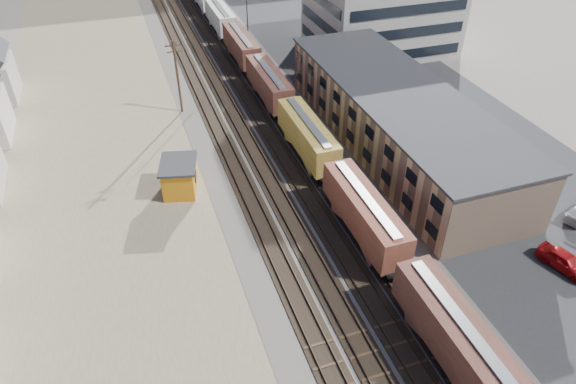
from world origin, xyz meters
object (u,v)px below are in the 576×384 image
object	(u,v)px
freight_train	(287,107)
parked_car_red	(565,261)
maintenance_shed	(180,177)
utility_pole_north	(177,76)
parked_car_blue	(347,46)

from	to	relation	value
freight_train	parked_car_red	world-z (taller)	freight_train
freight_train	maintenance_shed	distance (m)	18.27
utility_pole_north	parked_car_blue	distance (m)	33.89
parked_car_blue	freight_train	bearing A→B (deg)	-177.98
utility_pole_north	maintenance_shed	xyz separation A→B (m)	(-3.16, -18.26, -3.48)
freight_train	parked_car_red	bearing A→B (deg)	-65.09
freight_train	maintenance_shed	bearing A→B (deg)	-147.92
utility_pole_north	parked_car_red	distance (m)	49.90
freight_train	parked_car_blue	size ratio (longest dim) A/B	21.72
utility_pole_north	maintenance_shed	world-z (taller)	utility_pole_north
utility_pole_north	freight_train	bearing A→B (deg)	-34.86
freight_train	parked_car_blue	distance (m)	28.76
utility_pole_north	maintenance_shed	bearing A→B (deg)	-99.81
utility_pole_north	parked_car_blue	bearing A→B (deg)	23.38
utility_pole_north	parked_car_blue	size ratio (longest dim) A/B	1.81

